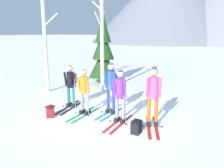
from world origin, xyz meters
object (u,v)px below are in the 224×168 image
at_px(skier_in_black, 71,84).
at_px(birch_tree_tall, 45,35).
at_px(skier_in_orange, 84,90).
at_px(pine_tree_near, 103,52).
at_px(backpack_on_snow_front, 50,111).
at_px(backpack_on_snow_beside, 137,127).
at_px(skier_in_pink, 153,93).
at_px(skier_in_purple, 120,94).
at_px(skier_in_blue, 111,85).
at_px(birch_tree_slender, 102,40).

height_order(skier_in_black, birch_tree_tall, birch_tree_tall).
distance_m(skier_in_orange, birch_tree_tall, 4.23).
bearing_deg(pine_tree_near, birch_tree_tall, -111.19).
bearing_deg(skier_in_black, backpack_on_snow_front, -84.00).
xyz_separation_m(skier_in_black, backpack_on_snow_beside, (3.19, -0.82, -0.72)).
height_order(skier_in_black, skier_in_pink, skier_in_pink).
height_order(skier_in_black, backpack_on_snow_beside, skier_in_black).
relative_size(skier_in_orange, skier_in_purple, 0.97).
bearing_deg(skier_in_purple, pine_tree_near, 129.38).
distance_m(birch_tree_tall, backpack_on_snow_beside, 6.56).
distance_m(skier_in_blue, skier_in_pink, 1.70).
xyz_separation_m(skier_in_black, skier_in_orange, (0.96, -0.39, -0.04)).
xyz_separation_m(skier_in_blue, backpack_on_snow_front, (-1.56, -1.42, -0.85)).
bearing_deg(birch_tree_slender, skier_in_blue, -49.54).
distance_m(pine_tree_near, birch_tree_slender, 2.10).
height_order(backpack_on_snow_front, backpack_on_snow_beside, same).
bearing_deg(skier_in_blue, birch_tree_tall, 167.37).
bearing_deg(skier_in_black, skier_in_blue, 7.09).
bearing_deg(birch_tree_tall, skier_in_pink, -11.83).
height_order(skier_in_orange, backpack_on_snow_beside, skier_in_orange).
xyz_separation_m(skier_in_orange, pine_tree_near, (-2.32, 4.57, 0.88)).
height_order(skier_in_orange, skier_in_purple, skier_in_purple).
height_order(skier_in_black, skier_in_purple, skier_in_purple).
distance_m(skier_in_purple, birch_tree_tall, 5.45).
bearing_deg(skier_in_blue, skier_in_purple, -40.10).
bearing_deg(backpack_on_snow_beside, skier_in_blue, 145.67).
bearing_deg(skier_in_blue, backpack_on_snow_front, -137.68).
distance_m(backpack_on_snow_front, backpack_on_snow_beside, 3.09).
xyz_separation_m(skier_in_pink, birch_tree_tall, (-5.90, 1.24, 1.63)).
relative_size(skier_in_black, skier_in_purple, 1.03).
bearing_deg(pine_tree_near, backpack_on_snow_front, -74.56).
distance_m(skier_in_purple, backpack_on_snow_beside, 1.18).
bearing_deg(pine_tree_near, birch_tree_slender, -57.21).
distance_m(pine_tree_near, backpack_on_snow_front, 5.81).
bearing_deg(birch_tree_slender, skier_in_pink, -35.51).
bearing_deg(skier_in_black, skier_in_pink, -1.38).
bearing_deg(birch_tree_slender, skier_in_orange, -66.77).
distance_m(skier_in_black, backpack_on_snow_front, 1.41).
xyz_separation_m(pine_tree_near, backpack_on_snow_beside, (4.56, -5.01, -1.57)).
height_order(skier_in_purple, skier_in_pink, skier_in_pink).
xyz_separation_m(pine_tree_near, birch_tree_slender, (1.07, -1.66, 0.71)).
xyz_separation_m(skier_in_orange, skier_in_purple, (1.43, -0.00, 0.06)).
bearing_deg(skier_in_blue, backpack_on_snow_beside, -34.33).
bearing_deg(birch_tree_tall, skier_in_purple, -17.36).
distance_m(skier_in_blue, backpack_on_snow_front, 2.27).
relative_size(skier_in_purple, backpack_on_snow_beside, 4.60).
bearing_deg(skier_in_purple, backpack_on_snow_front, -160.06).
bearing_deg(skier_in_purple, backpack_on_snow_beside, -28.50).
height_order(skier_in_orange, skier_in_pink, skier_in_pink).
distance_m(skier_in_black, skier_in_purple, 2.42).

